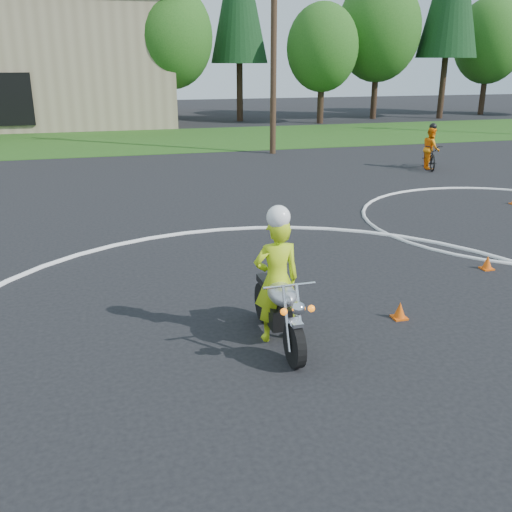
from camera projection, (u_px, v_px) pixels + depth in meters
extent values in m
plane|color=black|center=(376.00, 444.00, 6.60)|extent=(120.00, 120.00, 0.00)
cube|color=#1E4714|center=(154.00, 140.00, 31.25)|extent=(120.00, 10.00, 0.02)
torus|color=silver|center=(293.00, 331.00, 9.34)|extent=(12.12, 12.12, 0.12)
torus|color=silver|center=(509.00, 219.00, 15.86)|extent=(8.10, 8.10, 0.10)
cylinder|color=black|center=(295.00, 345.00, 8.18)|extent=(0.14, 0.68, 0.67)
cylinder|color=black|center=(264.00, 302.00, 9.61)|extent=(0.14, 0.68, 0.67)
cube|color=black|center=(277.00, 314.00, 8.91)|extent=(0.32, 0.62, 0.34)
ellipsoid|color=silver|center=(282.00, 294.00, 8.57)|extent=(0.41, 0.72, 0.31)
cube|color=black|center=(271.00, 283.00, 9.09)|extent=(0.30, 0.68, 0.11)
cylinder|color=silver|center=(286.00, 318.00, 8.11)|extent=(0.05, 0.40, 0.90)
cylinder|color=white|center=(300.00, 316.00, 8.16)|extent=(0.05, 0.40, 0.90)
cube|color=white|center=(296.00, 323.00, 8.04)|extent=(0.16, 0.25, 0.06)
cylinder|color=white|center=(289.00, 285.00, 8.17)|extent=(0.79, 0.05, 0.04)
sphere|color=silver|center=(298.00, 309.00, 7.87)|extent=(0.20, 0.20, 0.20)
sphere|color=orange|center=(284.00, 312.00, 7.85)|extent=(0.10, 0.10, 0.10)
sphere|color=orange|center=(311.00, 309.00, 7.96)|extent=(0.10, 0.10, 0.10)
cylinder|color=white|center=(279.00, 308.00, 9.40)|extent=(0.10, 0.90, 0.09)
imported|color=#B8DB17|center=(277.00, 280.00, 8.77)|extent=(0.73, 0.49, 1.99)
sphere|color=white|center=(278.00, 217.00, 8.39)|extent=(0.36, 0.36, 0.36)
imported|color=black|center=(430.00, 156.00, 23.03)|extent=(1.25, 2.01, 1.00)
imported|color=orange|center=(431.00, 148.00, 22.92)|extent=(0.86, 0.97, 1.66)
sphere|color=black|center=(433.00, 127.00, 22.64)|extent=(0.29, 0.29, 0.29)
cone|color=#E7550C|center=(400.00, 310.00, 9.75)|extent=(0.22, 0.22, 0.30)
cube|color=#E7550C|center=(399.00, 317.00, 9.80)|extent=(0.24, 0.24, 0.03)
cone|color=#E7550C|center=(487.00, 262.00, 12.05)|extent=(0.22, 0.22, 0.30)
cube|color=#E7550C|center=(487.00, 268.00, 12.09)|extent=(0.24, 0.24, 0.03)
cube|color=black|center=(5.00, 100.00, 33.12)|extent=(3.00, 0.16, 3.00)
cylinder|color=#382619|center=(173.00, 101.00, 37.60)|extent=(0.44, 0.44, 3.24)
ellipsoid|color=#1E5116|center=(170.00, 37.00, 36.31)|extent=(5.40, 5.40, 6.48)
cylinder|color=#382619|center=(240.00, 93.00, 40.53)|extent=(0.44, 0.44, 3.96)
cylinder|color=#382619|center=(321.00, 102.00, 39.19)|extent=(0.44, 0.44, 2.88)
ellipsoid|color=#1E5116|center=(323.00, 48.00, 38.04)|extent=(4.80, 4.80, 5.76)
cylinder|color=#382619|center=(374.00, 94.00, 42.12)|extent=(0.44, 0.44, 3.60)
ellipsoid|color=#1E5116|center=(378.00, 30.00, 40.69)|extent=(6.00, 6.00, 7.20)
cylinder|color=#382619|center=(442.00, 89.00, 42.32)|extent=(0.44, 0.44, 4.32)
cylinder|color=#382619|center=(483.00, 94.00, 45.54)|extent=(0.44, 0.44, 3.24)
ellipsoid|color=#1E5116|center=(490.00, 41.00, 44.25)|extent=(5.40, 5.40, 6.48)
cylinder|color=#382619|center=(111.00, 104.00, 37.60)|extent=(0.44, 0.44, 2.88)
ellipsoid|color=#1E5116|center=(106.00, 47.00, 36.45)|extent=(4.80, 4.80, 5.76)
cylinder|color=#473321|center=(274.00, 41.00, 25.36)|extent=(0.28, 0.28, 10.00)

